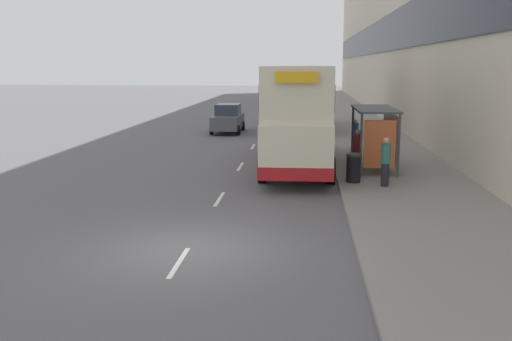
{
  "coord_description": "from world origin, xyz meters",
  "views": [
    {
      "loc": [
        2.73,
        -12.86,
        4.33
      ],
      "look_at": [
        0.2,
        17.04,
        -1.22
      ],
      "focal_mm": 40.0,
      "sensor_mm": 36.0,
      "label": 1
    }
  ],
  "objects_px": {
    "double_decker_bus_ahead": "(300,96)",
    "pedestrian_2": "(386,161)",
    "litter_bin": "(354,168)",
    "car_1": "(300,94)",
    "pedestrian_1": "(355,135)",
    "bus_shelter": "(379,127)",
    "car_0": "(228,119)",
    "pedestrian_at_shelter": "(358,150)",
    "double_decker_bus_near": "(298,114)"
  },
  "relations": [
    {
      "from": "double_decker_bus_ahead",
      "to": "pedestrian_2",
      "type": "relative_size",
      "value": 6.32
    },
    {
      "from": "double_decker_bus_near",
      "to": "car_1",
      "type": "bearing_deg",
      "value": 90.39
    },
    {
      "from": "pedestrian_1",
      "to": "pedestrian_2",
      "type": "relative_size",
      "value": 0.99
    },
    {
      "from": "double_decker_bus_ahead",
      "to": "pedestrian_at_shelter",
      "type": "xyz_separation_m",
      "value": [
        2.41,
        -16.15,
        -1.28
      ]
    },
    {
      "from": "double_decker_bus_ahead",
      "to": "litter_bin",
      "type": "distance_m",
      "value": 18.37
    },
    {
      "from": "double_decker_bus_ahead",
      "to": "pedestrian_1",
      "type": "relative_size",
      "value": 6.4
    },
    {
      "from": "pedestrian_1",
      "to": "car_0",
      "type": "bearing_deg",
      "value": 128.64
    },
    {
      "from": "bus_shelter",
      "to": "litter_bin",
      "type": "bearing_deg",
      "value": -114.2
    },
    {
      "from": "double_decker_bus_ahead",
      "to": "litter_bin",
      "type": "relative_size",
      "value": 10.36
    },
    {
      "from": "double_decker_bus_ahead",
      "to": "double_decker_bus_near",
      "type": "bearing_deg",
      "value": -89.94
    },
    {
      "from": "double_decker_bus_near",
      "to": "litter_bin",
      "type": "distance_m",
      "value": 4.55
    },
    {
      "from": "bus_shelter",
      "to": "car_1",
      "type": "bearing_deg",
      "value": 94.3
    },
    {
      "from": "bus_shelter",
      "to": "pedestrian_at_shelter",
      "type": "bearing_deg",
      "value": -142.62
    },
    {
      "from": "pedestrian_1",
      "to": "litter_bin",
      "type": "height_order",
      "value": "pedestrian_1"
    },
    {
      "from": "bus_shelter",
      "to": "litter_bin",
      "type": "relative_size",
      "value": 4.0
    },
    {
      "from": "bus_shelter",
      "to": "litter_bin",
      "type": "height_order",
      "value": "bus_shelter"
    },
    {
      "from": "pedestrian_1",
      "to": "pedestrian_2",
      "type": "height_order",
      "value": "pedestrian_2"
    },
    {
      "from": "double_decker_bus_near",
      "to": "car_0",
      "type": "distance_m",
      "value": 13.52
    },
    {
      "from": "pedestrian_at_shelter",
      "to": "pedestrian_1",
      "type": "relative_size",
      "value": 1.0
    },
    {
      "from": "bus_shelter",
      "to": "pedestrian_1",
      "type": "bearing_deg",
      "value": 97.79
    },
    {
      "from": "pedestrian_at_shelter",
      "to": "litter_bin",
      "type": "height_order",
      "value": "pedestrian_at_shelter"
    },
    {
      "from": "double_decker_bus_ahead",
      "to": "pedestrian_at_shelter",
      "type": "relative_size",
      "value": 6.42
    },
    {
      "from": "double_decker_bus_near",
      "to": "double_decker_bus_ahead",
      "type": "distance_m",
      "value": 14.47
    },
    {
      "from": "double_decker_bus_near",
      "to": "pedestrian_2",
      "type": "distance_m",
      "value": 5.48
    },
    {
      "from": "double_decker_bus_near",
      "to": "car_1",
      "type": "xyz_separation_m",
      "value": [
        -0.32,
        47.16,
        -1.45
      ]
    },
    {
      "from": "double_decker_bus_near",
      "to": "pedestrian_2",
      "type": "bearing_deg",
      "value": -54.21
    },
    {
      "from": "bus_shelter",
      "to": "car_0",
      "type": "relative_size",
      "value": 0.96
    },
    {
      "from": "pedestrian_at_shelter",
      "to": "pedestrian_2",
      "type": "distance_m",
      "value": 2.75
    },
    {
      "from": "double_decker_bus_near",
      "to": "pedestrian_at_shelter",
      "type": "height_order",
      "value": "double_decker_bus_near"
    },
    {
      "from": "pedestrian_at_shelter",
      "to": "pedestrian_1",
      "type": "bearing_deg",
      "value": 86.38
    },
    {
      "from": "bus_shelter",
      "to": "pedestrian_2",
      "type": "bearing_deg",
      "value": -93.04
    },
    {
      "from": "double_decker_bus_ahead",
      "to": "pedestrian_1",
      "type": "distance_m",
      "value": 11.55
    },
    {
      "from": "litter_bin",
      "to": "pedestrian_2",
      "type": "bearing_deg",
      "value": -30.67
    },
    {
      "from": "bus_shelter",
      "to": "pedestrian_1",
      "type": "height_order",
      "value": "bus_shelter"
    },
    {
      "from": "double_decker_bus_ahead",
      "to": "pedestrian_2",
      "type": "height_order",
      "value": "double_decker_bus_ahead"
    },
    {
      "from": "bus_shelter",
      "to": "car_0",
      "type": "xyz_separation_m",
      "value": [
        -8.01,
        13.58,
        -0.97
      ]
    },
    {
      "from": "bus_shelter",
      "to": "double_decker_bus_near",
      "type": "relative_size",
      "value": 0.38
    },
    {
      "from": "double_decker_bus_near",
      "to": "car_0",
      "type": "relative_size",
      "value": 2.52
    },
    {
      "from": "car_1",
      "to": "pedestrian_1",
      "type": "bearing_deg",
      "value": -86.05
    },
    {
      "from": "bus_shelter",
      "to": "pedestrian_2",
      "type": "distance_m",
      "value": 3.45
    },
    {
      "from": "double_decker_bus_near",
      "to": "pedestrian_2",
      "type": "height_order",
      "value": "double_decker_bus_near"
    },
    {
      "from": "pedestrian_1",
      "to": "double_decker_bus_ahead",
      "type": "bearing_deg",
      "value": 103.73
    },
    {
      "from": "double_decker_bus_near",
      "to": "bus_shelter",
      "type": "bearing_deg",
      "value": -16.67
    },
    {
      "from": "double_decker_bus_ahead",
      "to": "car_0",
      "type": "distance_m",
      "value": 5.24
    },
    {
      "from": "car_0",
      "to": "pedestrian_at_shelter",
      "type": "height_order",
      "value": "car_0"
    },
    {
      "from": "double_decker_bus_ahead",
      "to": "car_0",
      "type": "relative_size",
      "value": 2.49
    },
    {
      "from": "litter_bin",
      "to": "pedestrian_1",
      "type": "bearing_deg",
      "value": 84.85
    },
    {
      "from": "double_decker_bus_ahead",
      "to": "bus_shelter",
      "type": "bearing_deg",
      "value": -77.9
    },
    {
      "from": "car_0",
      "to": "pedestrian_1",
      "type": "relative_size",
      "value": 2.57
    },
    {
      "from": "double_decker_bus_near",
      "to": "pedestrian_1",
      "type": "bearing_deg",
      "value": 50.76
    }
  ]
}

